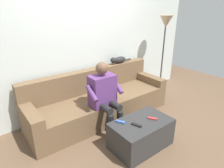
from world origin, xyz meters
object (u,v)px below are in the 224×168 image
object	(u,v)px
remote_red	(152,118)
remote_blue	(120,122)
remote_black	(136,125)
floor_lamp	(165,29)
couch	(99,101)
coffee_table	(141,134)
person_solo_seated	(104,94)
cat_on_backrest	(118,60)

from	to	relation	value
remote_red	remote_blue	bearing A→B (deg)	-147.89
remote_blue	remote_black	distance (m)	0.23
remote_blue	floor_lamp	size ratio (longest dim) A/B	0.07
remote_red	remote_black	distance (m)	0.30
couch	remote_red	distance (m)	1.16
coffee_table	remote_black	distance (m)	0.26
remote_red	floor_lamp	world-z (taller)	floor_lamp
remote_blue	remote_red	world-z (taller)	remote_blue
couch	person_solo_seated	xyz separation A→B (m)	(0.16, 0.40, 0.35)
coffee_table	remote_red	xyz separation A→B (m)	(-0.17, 0.04, 0.22)
person_solo_seated	floor_lamp	size ratio (longest dim) A/B	0.65
remote_red	floor_lamp	distance (m)	2.18
cat_on_backrest	remote_black	distance (m)	1.68
couch	person_solo_seated	bearing A→B (deg)	68.67
floor_lamp	couch	bearing A→B (deg)	-0.40
couch	remote_blue	distance (m)	0.97
cat_on_backrest	couch	bearing A→B (deg)	22.17
coffee_table	floor_lamp	xyz separation A→B (m)	(-1.71, -1.08, 1.29)
cat_on_backrest	remote_blue	bearing A→B (deg)	52.28
remote_red	cat_on_backrest	bearing A→B (deg)	128.58
remote_black	floor_lamp	xyz separation A→B (m)	(-1.84, -1.11, 1.07)
cat_on_backrest	floor_lamp	bearing A→B (deg)	164.60
remote_black	floor_lamp	size ratio (longest dim) A/B	0.08
cat_on_backrest	remote_blue	distance (m)	1.60
coffee_table	remote_red	distance (m)	0.28
remote_red	remote_black	size ratio (longest dim) A/B	0.89
remote_black	floor_lamp	bearing A→B (deg)	101.88
cat_on_backrest	remote_red	distance (m)	1.58
floor_lamp	cat_on_backrest	bearing A→B (deg)	-15.40
remote_blue	person_solo_seated	bearing A→B (deg)	142.04
person_solo_seated	coffee_table	bearing A→B (deg)	102.80
couch	coffee_table	xyz separation A→B (m)	(0.00, 1.09, -0.08)
coffee_table	remote_blue	world-z (taller)	remote_blue
remote_red	person_solo_seated	bearing A→B (deg)	172.12
remote_red	floor_lamp	size ratio (longest dim) A/B	0.08
cat_on_backrest	remote_red	xyz separation A→B (m)	(0.50, 1.41, -0.49)
remote_blue	remote_red	distance (m)	0.48
couch	remote_red	bearing A→B (deg)	98.51
cat_on_backrest	remote_red	world-z (taller)	cat_on_backrest
remote_blue	remote_red	xyz separation A→B (m)	(-0.43, 0.21, -0.00)
coffee_table	cat_on_backrest	world-z (taller)	cat_on_backrest
remote_blue	remote_red	size ratio (longest dim) A/B	0.99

